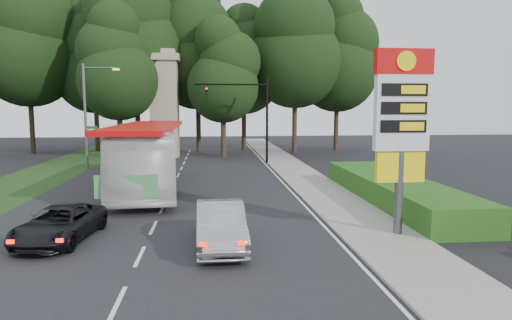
{
  "coord_description": "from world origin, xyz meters",
  "views": [
    {
      "loc": [
        2.32,
        -13.95,
        4.81
      ],
      "look_at": [
        4.5,
        8.08,
        2.2
      ],
      "focal_mm": 32.0,
      "sensor_mm": 36.0,
      "label": 1
    }
  ],
  "objects": [
    {
      "name": "tree_monument_left",
      "position": [
        -6.0,
        29.0,
        8.68
      ],
      "size": [
        7.28,
        7.28,
        14.3
      ],
      "color": "#2D2116",
      "rests_on": "ground"
    },
    {
      "name": "tree_monument_right",
      "position": [
        3.5,
        29.5,
        8.01
      ],
      "size": [
        6.72,
        6.72,
        13.2
      ],
      "color": "#2D2116",
      "rests_on": "ground"
    },
    {
      "name": "tree_east_mid",
      "position": [
        11.0,
        33.0,
        11.35
      ],
      "size": [
        9.52,
        9.52,
        18.7
      ],
      "color": "#2D2116",
      "rests_on": "ground"
    },
    {
      "name": "sidewalk_right",
      "position": [
        8.5,
        12.0,
        0.06
      ],
      "size": [
        3.0,
        80.0,
        0.12
      ],
      "primitive_type": "cube",
      "color": "gray",
      "rests_on": "ground"
    },
    {
      "name": "monument",
      "position": [
        -2.0,
        30.0,
        5.1
      ],
      "size": [
        3.0,
        3.0,
        10.05
      ],
      "color": "gray",
      "rests_on": "ground"
    },
    {
      "name": "transit_bus",
      "position": [
        -1.36,
        12.57,
        1.88
      ],
      "size": [
        4.26,
        13.74,
        3.77
      ],
      "primitive_type": "imported",
      "rotation": [
        0.0,
        0.0,
        0.08
      ],
      "color": "white",
      "rests_on": "ground"
    },
    {
      "name": "grass_verge_left",
      "position": [
        -9.5,
        18.0,
        0.01
      ],
      "size": [
        5.0,
        50.0,
        0.02
      ],
      "primitive_type": "cube",
      "color": "#193814",
      "rests_on": "ground"
    },
    {
      "name": "tree_west_near",
      "position": [
        -10.0,
        37.0,
        10.02
      ],
      "size": [
        8.4,
        8.4,
        16.5
      ],
      "color": "#2D2116",
      "rests_on": "ground"
    },
    {
      "name": "gas_station_pylon",
      "position": [
        9.2,
        1.99,
        4.45
      ],
      "size": [
        2.1,
        0.45,
        6.85
      ],
      "color": "#59595E",
      "rests_on": "ground"
    },
    {
      "name": "tree_west_mid",
      "position": [
        -16.0,
        35.0,
        11.69
      ],
      "size": [
        9.8,
        9.8,
        19.25
      ],
      "color": "#2D2116",
      "rests_on": "ground"
    },
    {
      "name": "road_surface",
      "position": [
        0.0,
        12.0,
        0.01
      ],
      "size": [
        14.0,
        80.0,
        0.02
      ],
      "primitive_type": "cube",
      "color": "black",
      "rests_on": "ground"
    },
    {
      "name": "tree_center_left",
      "position": [
        -5.0,
        33.0,
        12.02
      ],
      "size": [
        10.08,
        10.08,
        19.8
      ],
      "color": "#2D2116",
      "rests_on": "ground"
    },
    {
      "name": "tree_center_right",
      "position": [
        1.0,
        35.0,
        11.02
      ],
      "size": [
        9.24,
        9.24,
        18.15
      ],
      "color": "#2D2116",
      "rests_on": "ground"
    },
    {
      "name": "traffic_signal_mast",
      "position": [
        5.68,
        24.0,
        4.67
      ],
      "size": [
        6.1,
        0.35,
        7.2
      ],
      "color": "black",
      "rests_on": "ground"
    },
    {
      "name": "hedge",
      "position": [
        11.5,
        8.0,
        0.6
      ],
      "size": [
        3.0,
        14.0,
        1.2
      ],
      "primitive_type": "cube",
      "color": "#235115",
      "rests_on": "ground"
    },
    {
      "name": "sedan_silver",
      "position": [
        2.61,
        1.32,
        0.76
      ],
      "size": [
        1.72,
        4.65,
        1.52
      ],
      "primitive_type": "imported",
      "rotation": [
        0.0,
        0.0,
        0.02
      ],
      "color": "#AAADB2",
      "rests_on": "ground"
    },
    {
      "name": "tree_east_near",
      "position": [
        6.0,
        37.0,
        9.68
      ],
      "size": [
        8.12,
        8.12,
        15.95
      ],
      "color": "#2D2116",
      "rests_on": "ground"
    },
    {
      "name": "streetlight_signs",
      "position": [
        -6.99,
        22.01,
        4.44
      ],
      "size": [
        2.75,
        0.98,
        8.0
      ],
      "color": "#59595E",
      "rests_on": "ground"
    },
    {
      "name": "ground",
      "position": [
        0.0,
        0.0,
        0.0
      ],
      "size": [
        120.0,
        120.0,
        0.0
      ],
      "primitive_type": "plane",
      "color": "black",
      "rests_on": "ground"
    },
    {
      "name": "tree_far_east",
      "position": [
        16.0,
        35.0,
        10.35
      ],
      "size": [
        8.68,
        8.68,
        17.05
      ],
      "color": "#2D2116",
      "rests_on": "ground"
    },
    {
      "name": "suv_charcoal",
      "position": [
        -3.11,
        2.58,
        0.63
      ],
      "size": [
        2.64,
        4.74,
        1.25
      ],
      "primitive_type": "imported",
      "rotation": [
        0.0,
        0.0,
        -0.13
      ],
      "color": "black",
      "rests_on": "ground"
    }
  ]
}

